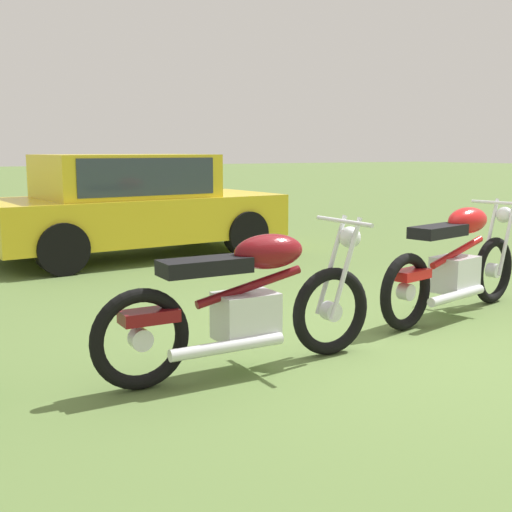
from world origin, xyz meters
The scene contains 4 objects.
ground_plane centered at (0.00, 0.00, 0.00)m, with size 120.00×120.00×0.00m, color #567038.
motorcycle_maroon centered at (-1.25, -0.07, 0.48)m, with size 2.11×0.64×1.02m.
motorcycle_red centered at (1.14, 0.27, 0.49)m, with size 2.09×0.80×1.02m.
car_yellow centered at (-0.20, 4.93, 0.80)m, with size 4.10×2.01×1.43m.
Camera 1 is at (-3.42, -3.82, 1.49)m, focal length 46.19 mm.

